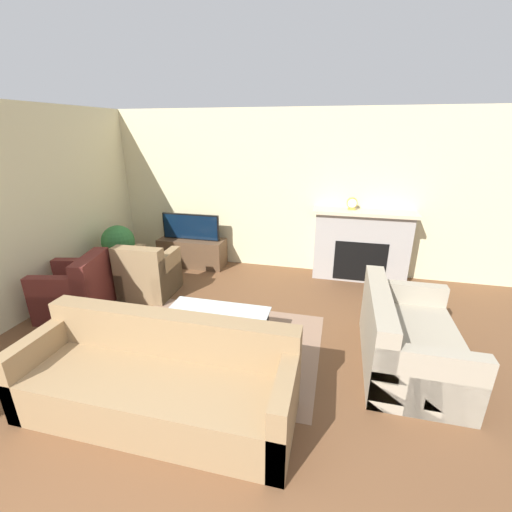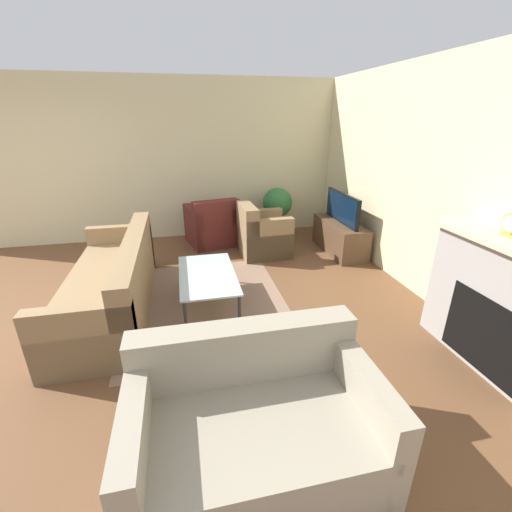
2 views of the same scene
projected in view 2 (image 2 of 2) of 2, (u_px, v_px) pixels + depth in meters
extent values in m
cube|color=beige|center=(422.00, 182.00, 4.06)|extent=(8.34, 0.06, 2.70)
cube|color=beige|center=(193.00, 161.00, 5.99)|extent=(0.06, 8.07, 2.70)
cube|color=#896B56|center=(208.00, 304.00, 4.07)|extent=(2.38, 1.83, 0.00)
cube|color=#9E9993|center=(512.00, 311.00, 2.81)|extent=(1.49, 0.39, 1.16)
cube|color=black|center=(485.00, 336.00, 2.85)|extent=(0.82, 0.01, 0.65)
cube|color=brown|center=(340.00, 237.00, 5.58)|extent=(1.20, 0.46, 0.50)
cube|color=black|center=(342.00, 208.00, 5.40)|extent=(1.06, 0.05, 0.46)
cube|color=black|center=(341.00, 208.00, 5.39)|extent=(1.02, 0.01, 0.42)
cube|color=#8C704C|center=(109.00, 292.00, 3.90)|extent=(2.39, 0.85, 0.42)
cube|color=#8C704C|center=(134.00, 257.00, 3.81)|extent=(2.39, 0.20, 0.40)
cube|color=#8C704C|center=(122.00, 248.00, 4.87)|extent=(0.14, 0.85, 0.66)
cube|color=#8C704C|center=(84.00, 342.00, 2.84)|extent=(0.14, 0.85, 0.66)
cube|color=#9E937F|center=(256.00, 442.00, 2.11)|extent=(0.92, 1.50, 0.42)
cube|color=#9E937F|center=(245.00, 351.00, 2.28)|extent=(0.20, 1.50, 0.40)
cube|color=#9E937F|center=(139.00, 449.00, 1.92)|extent=(0.92, 0.14, 0.66)
cube|color=#9E937F|center=(359.00, 408.00, 2.20)|extent=(0.92, 0.14, 0.66)
cube|color=#5B231E|center=(212.00, 232.00, 5.96)|extent=(0.93, 0.92, 0.42)
cube|color=#5B231E|center=(216.00, 213.00, 5.56)|extent=(0.37, 0.78, 0.40)
cube|color=#5B231E|center=(228.00, 223.00, 6.04)|extent=(0.79, 0.31, 0.66)
cube|color=#5B231E|center=(194.00, 227.00, 5.79)|extent=(0.79, 0.31, 0.66)
cube|color=#8C704C|center=(264.00, 241.00, 5.49)|extent=(0.75, 0.77, 0.42)
cube|color=#8C704C|center=(247.00, 218.00, 5.27)|extent=(0.73, 0.23, 0.40)
cube|color=#8C704C|center=(269.00, 240.00, 5.19)|extent=(0.17, 0.75, 0.66)
cube|color=#8C704C|center=(260.00, 229.00, 5.71)|extent=(0.17, 0.75, 0.66)
cylinder|color=#333338|center=(183.00, 273.00, 4.44)|extent=(0.04, 0.04, 0.38)
cylinder|color=#333338|center=(185.00, 317.00, 3.45)|extent=(0.04, 0.04, 0.38)
cylinder|color=#333338|center=(225.00, 269.00, 4.55)|extent=(0.04, 0.04, 0.38)
cylinder|color=#333338|center=(240.00, 311.00, 3.56)|extent=(0.04, 0.04, 0.38)
cube|color=silver|center=(207.00, 274.00, 3.93)|extent=(1.18, 0.63, 0.02)
cylinder|color=#AD704C|center=(277.00, 229.00, 6.31)|extent=(0.26, 0.26, 0.27)
cylinder|color=#4C3823|center=(277.00, 218.00, 6.23)|extent=(0.03, 0.03, 0.16)
sphere|color=#2D6B33|center=(277.00, 203.00, 6.12)|extent=(0.53, 0.53, 0.53)
cube|color=#B79338|center=(510.00, 235.00, 2.77)|extent=(0.12, 0.07, 0.03)
cylinder|color=white|center=(510.00, 224.00, 2.73)|extent=(0.14, 0.00, 0.14)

